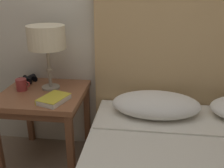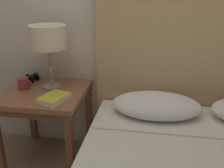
% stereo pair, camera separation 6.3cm
% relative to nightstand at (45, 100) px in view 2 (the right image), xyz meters
% --- Properties ---
extents(nightstand, '(0.58, 0.58, 0.58)m').
position_rel_nightstand_xyz_m(nightstand, '(0.00, 0.00, 0.00)').
color(nightstand, brown).
rests_on(nightstand, ground_plane).
extents(table_lamp, '(0.26, 0.26, 0.46)m').
position_rel_nightstand_xyz_m(table_lamp, '(0.03, 0.07, 0.44)').
color(table_lamp, gray).
rests_on(table_lamp, nightstand).
extents(book_on_nightstand, '(0.20, 0.23, 0.04)m').
position_rel_nightstand_xyz_m(book_on_nightstand, '(0.13, -0.16, 0.10)').
color(book_on_nightstand, silver).
rests_on(book_on_nightstand, nightstand).
extents(binoculars_pair, '(0.15, 0.16, 0.05)m').
position_rel_nightstand_xyz_m(binoculars_pair, '(-0.19, 0.17, 0.10)').
color(binoculars_pair, black).
rests_on(binoculars_pair, nightstand).
extents(coffee_mug, '(0.10, 0.08, 0.08)m').
position_rel_nightstand_xyz_m(coffee_mug, '(-0.16, 0.01, 0.12)').
color(coffee_mug, '#993333').
rests_on(coffee_mug, nightstand).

